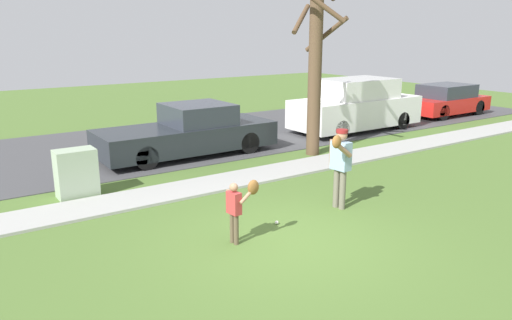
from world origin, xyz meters
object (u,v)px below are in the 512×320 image
at_px(person_adult, 340,160).
at_px(parked_van_white, 356,106).
at_px(baseball, 277,223).
at_px(street_tree_near, 316,58).
at_px(parked_hatchback_red, 446,100).
at_px(parked_pickup_dark, 189,133).
at_px(utility_cabinet, 76,173).
at_px(person_child, 238,203).

relative_size(person_adult, parked_van_white, 0.33).
xyz_separation_m(baseball, street_tree_near, (4.16, 3.82, 2.79)).
height_order(parked_van_white, parked_hatchback_red, parked_van_white).
bearing_deg(baseball, parked_pickup_dark, 79.37).
bearing_deg(parked_van_white, person_adult, 42.60).
relative_size(utility_cabinet, parked_van_white, 0.21).
bearing_deg(utility_cabinet, person_child, -68.28).
distance_m(person_child, parked_van_white, 10.76).
distance_m(person_child, parked_hatchback_red, 15.80).
distance_m(person_adult, baseball, 1.87).
relative_size(street_tree_near, parked_hatchback_red, 1.33).
distance_m(utility_cabinet, parked_van_white, 10.71).
bearing_deg(parked_hatchback_red, street_tree_near, 12.76).
distance_m(utility_cabinet, parked_hatchback_red, 16.30).
height_order(utility_cabinet, parked_hatchback_red, parked_hatchback_red).
height_order(person_child, street_tree_near, street_tree_near).
bearing_deg(street_tree_near, parked_hatchback_red, 12.76).
bearing_deg(parked_van_white, utility_cabinet, 10.55).
bearing_deg(street_tree_near, parked_pickup_dark, 146.89).
bearing_deg(utility_cabinet, person_adult, -41.87).
bearing_deg(parked_van_white, person_child, 34.29).
relative_size(person_child, parked_van_white, 0.23).
bearing_deg(utility_cabinet, parked_hatchback_red, 7.52).
relative_size(parked_pickup_dark, parked_van_white, 1.04).
bearing_deg(parked_pickup_dark, person_child, 70.77).
height_order(person_child, baseball, person_child).
height_order(utility_cabinet, parked_van_white, parked_van_white).
height_order(baseball, utility_cabinet, utility_cabinet).
distance_m(baseball, utility_cabinet, 4.67).
bearing_deg(person_child, baseball, 10.27).
height_order(baseball, parked_hatchback_red, parked_hatchback_red).
relative_size(person_adult, person_child, 1.47).
xyz_separation_m(parked_pickup_dark, parked_van_white, (6.75, -0.07, 0.23)).
height_order(person_adult, parked_pickup_dark, person_adult).
bearing_deg(street_tree_near, parked_van_white, 27.72).
distance_m(parked_pickup_dark, parked_van_white, 6.76).
height_order(person_child, parked_pickup_dark, parked_pickup_dark).
bearing_deg(person_adult, baseball, -6.45).
xyz_separation_m(person_child, utility_cabinet, (-1.63, 4.10, -0.19)).
bearing_deg(baseball, parked_van_white, 36.27).
relative_size(utility_cabinet, parked_pickup_dark, 0.21).
xyz_separation_m(baseball, parked_pickup_dark, (1.09, 5.82, 0.64)).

